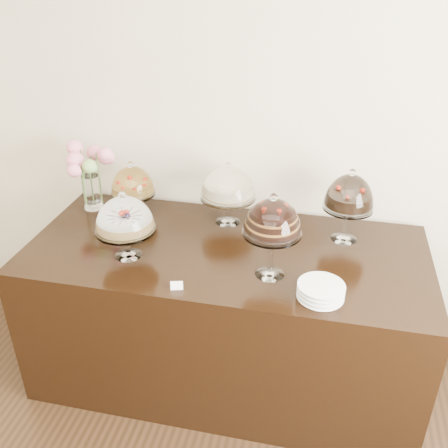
% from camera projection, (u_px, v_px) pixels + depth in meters
% --- Properties ---
extents(wall_back, '(5.00, 0.04, 3.00)m').
position_uv_depth(wall_back, '(248.00, 114.00, 2.93)').
color(wall_back, beige).
rests_on(wall_back, ground).
extents(display_counter, '(2.20, 1.00, 0.90)m').
position_uv_depth(display_counter, '(226.00, 313.00, 2.97)').
color(display_counter, black).
rests_on(display_counter, ground).
extents(cake_stand_sugar_sponge, '(0.32, 0.32, 0.38)m').
position_uv_depth(cake_stand_sugar_sponge, '(124.00, 217.00, 2.58)').
color(cake_stand_sugar_sponge, white).
rests_on(cake_stand_sugar_sponge, display_counter).
extents(cake_stand_choco_layer, '(0.29, 0.29, 0.45)m').
position_uv_depth(cake_stand_choco_layer, '(273.00, 220.00, 2.38)').
color(cake_stand_choco_layer, white).
rests_on(cake_stand_choco_layer, display_counter).
extents(cake_stand_cheesecake, '(0.33, 0.33, 0.38)m').
position_uv_depth(cake_stand_cheesecake, '(228.00, 185.00, 2.90)').
color(cake_stand_cheesecake, white).
rests_on(cake_stand_cheesecake, display_counter).
extents(cake_stand_dark_choco, '(0.28, 0.28, 0.43)m').
position_uv_depth(cake_stand_dark_choco, '(349.00, 195.00, 2.71)').
color(cake_stand_dark_choco, white).
rests_on(cake_stand_dark_choco, display_counter).
extents(cake_stand_fruit_tart, '(0.27, 0.27, 0.35)m').
position_uv_depth(cake_stand_fruit_tart, '(132.00, 183.00, 3.02)').
color(cake_stand_fruit_tart, white).
rests_on(cake_stand_fruit_tart, display_counter).
extents(flower_vase, '(0.32, 0.32, 0.43)m').
position_uv_depth(flower_vase, '(89.00, 168.00, 3.07)').
color(flower_vase, white).
rests_on(flower_vase, display_counter).
extents(plate_stack, '(0.22, 0.22, 0.07)m').
position_uv_depth(plate_stack, '(321.00, 291.00, 2.34)').
color(plate_stack, white).
rests_on(plate_stack, display_counter).
extents(price_card_left, '(0.06, 0.03, 0.04)m').
position_uv_depth(price_card_left, '(177.00, 286.00, 2.41)').
color(price_card_left, white).
rests_on(price_card_left, display_counter).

